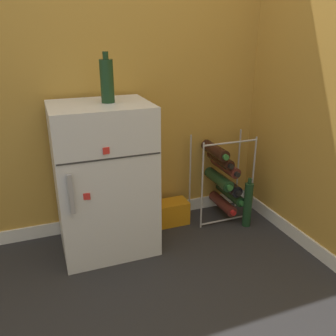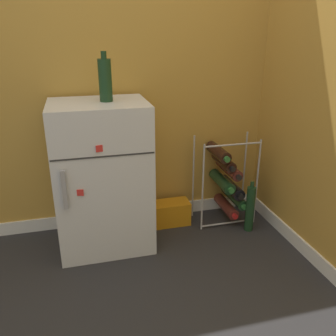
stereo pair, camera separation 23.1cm
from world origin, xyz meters
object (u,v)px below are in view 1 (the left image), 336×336
at_px(wine_rack, 223,178).
at_px(soda_box, 169,213).
at_px(loose_bottle_floor, 248,204).
at_px(mini_fridge, 105,180).
at_px(fridge_top_bottle, 107,81).

xyz_separation_m(wine_rack, soda_box, (-0.40, 0.04, -0.23)).
height_order(wine_rack, loose_bottle_floor, wine_rack).
height_order(mini_fridge, fridge_top_bottle, fridge_top_bottle).
bearing_deg(fridge_top_bottle, wine_rack, 5.43).
distance_m(mini_fridge, soda_box, 0.61).
height_order(wine_rack, soda_box, wine_rack).
bearing_deg(loose_bottle_floor, soda_box, 156.21).
bearing_deg(wine_rack, loose_bottle_floor, -60.90).
bearing_deg(soda_box, loose_bottle_floor, -23.79).
bearing_deg(loose_bottle_floor, fridge_top_bottle, 173.27).
xyz_separation_m(soda_box, fridge_top_bottle, (-0.41, -0.11, 0.96)).
distance_m(wine_rack, fridge_top_bottle, 1.09).
height_order(wine_rack, fridge_top_bottle, fridge_top_bottle).
height_order(soda_box, loose_bottle_floor, loose_bottle_floor).
bearing_deg(fridge_top_bottle, soda_box, 15.58).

